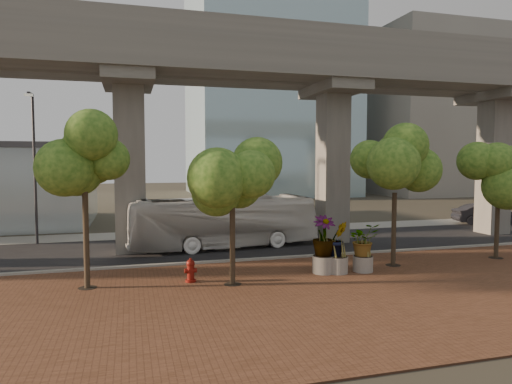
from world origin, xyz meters
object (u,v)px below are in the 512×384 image
object	(u,v)px
transit_bus	(223,222)
fire_hydrant	(191,270)
planter_front	(363,242)
parked_car	(485,214)

from	to	relation	value
transit_bus	fire_hydrant	size ratio (longest dim) A/B	11.06
planter_front	fire_hydrant	bearing A→B (deg)	177.63
transit_bus	parked_car	world-z (taller)	transit_bus
fire_hydrant	transit_bus	bearing A→B (deg)	68.12
transit_bus	planter_front	distance (m)	8.75
parked_car	fire_hydrant	xyz separation A→B (m)	(-24.61, -11.01, -0.25)
parked_car	planter_front	xyz separation A→B (m)	(-16.93, -11.33, 0.60)
transit_bus	fire_hydrant	distance (m)	7.53
transit_bus	parked_car	xyz separation A→B (m)	(21.82, 4.08, -0.73)
parked_car	fire_hydrant	world-z (taller)	parked_car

